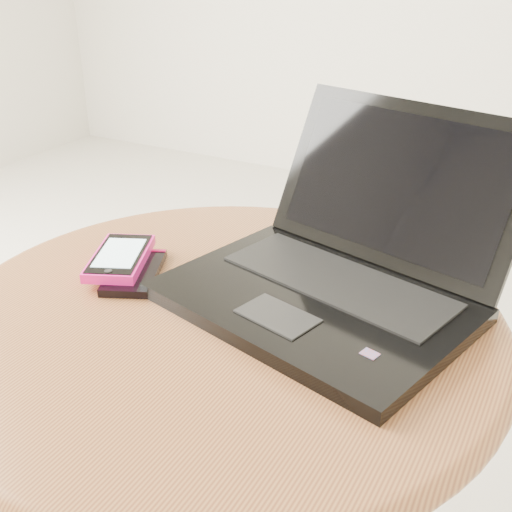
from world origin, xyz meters
The scene contains 4 objects.
table centered at (0.01, 0.07, 0.42)m, with size 0.68×0.68×0.54m.
laptop centered at (0.12, 0.17, 0.57)m, with size 0.42×0.41×0.21m.
phone_black centered at (-0.13, 0.08, 0.54)m, with size 0.11×0.13×0.01m.
phone_pink centered at (-0.16, 0.09, 0.55)m, with size 0.11×0.14×0.02m.
Camera 1 is at (0.36, -0.48, 0.93)m, focal length 44.74 mm.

